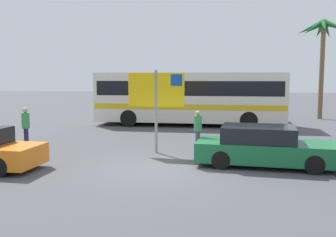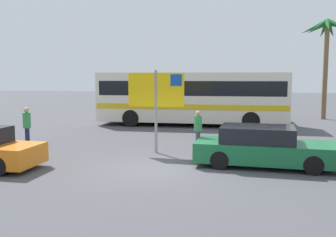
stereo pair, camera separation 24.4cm
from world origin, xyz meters
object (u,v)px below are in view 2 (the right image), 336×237
Objects in this scene: pedestrian_crossing_lot at (27,124)px; pedestrian_near_sign at (198,127)px; bus_front_coach at (192,96)px; ferry_sign at (157,93)px; car_green at (263,147)px; bus_rear_coach at (182,93)px.

pedestrian_near_sign is at bearing -42.24° from pedestrian_crossing_lot.
pedestrian_near_sign is at bearing -81.43° from bus_front_coach.
ferry_sign reaches higher than car_green.
ferry_sign is at bearing -92.36° from bus_front_coach.
bus_rear_coach is at bearing 107.49° from bus_front_coach.
bus_rear_coach is at bearing 114.70° from pedestrian_near_sign.
bus_front_coach is 6.65× the size of pedestrian_crossing_lot.
pedestrian_near_sign is 0.95× the size of pedestrian_crossing_lot.
pedestrian_near_sign is (2.26, -11.13, -0.86)m from bus_rear_coach.
bus_front_coach is at bearing 90.49° from ferry_sign.
car_green is (3.90, -1.54, -1.69)m from ferry_sign.
bus_rear_coach is 12.06m from ferry_sign.
bus_front_coach is 8.50m from ferry_sign.
bus_front_coach is at bearing 113.84° from car_green.
bus_front_coach reaches higher than pedestrian_near_sign.
ferry_sign is 4.52m from car_green.
ferry_sign is at bearing -86.34° from bus_rear_coach.
car_green is 9.66m from pedestrian_crossing_lot.
pedestrian_crossing_lot is at bearing -125.65° from bus_front_coach.
ferry_sign is 2.23m from pedestrian_near_sign.
ferry_sign reaches higher than pedestrian_near_sign.
pedestrian_near_sign is (-2.41, 2.43, 0.29)m from car_green.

